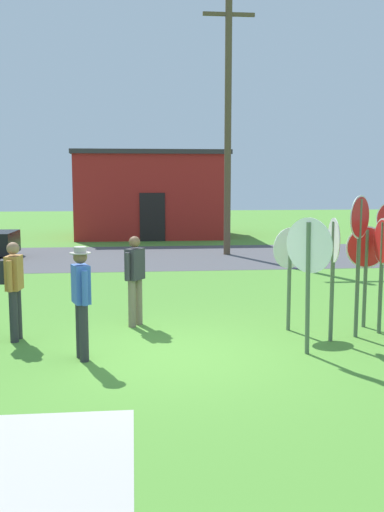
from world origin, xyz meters
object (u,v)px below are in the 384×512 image
(stop_sign_low_front, at_px, (290,261))
(stop_sign_leaning_right, at_px, (382,255))
(stop_sign_leaning_left, at_px, (366,259))
(stop_sign_center_cluster, at_px, (309,261))
(utility_pole, at_px, (228,123))
(stop_sign_rear_right, at_px, (333,258))
(person_in_blue, at_px, (135,276))
(stop_sign_far_back, at_px, (359,241))
(person_holding_notes, at_px, (13,284))
(person_in_teal, at_px, (81,296))

(stop_sign_low_front, height_order, stop_sign_leaning_right, stop_sign_leaning_right)
(stop_sign_leaning_right, bearing_deg, stop_sign_leaning_left, 102.09)
(stop_sign_center_cluster, bearing_deg, stop_sign_leaning_left, 44.57)
(stop_sign_low_front, bearing_deg, utility_pole, 86.88)
(stop_sign_rear_right, bearing_deg, person_in_blue, 157.27)
(stop_sign_far_back, bearing_deg, utility_pole, 92.46)
(utility_pole, xyz_separation_m, person_holding_notes, (-5.40, -10.75, -3.66))
(stop_sign_low_front, bearing_deg, stop_sign_leaning_left, 3.08)
(stop_sign_center_cluster, relative_size, stop_sign_low_front, 1.15)
(stop_sign_low_front, xyz_separation_m, stop_sign_leaning_left, (1.46, 0.08, 0.01))
(stop_sign_low_front, distance_m, stop_sign_leaning_left, 1.46)
(stop_sign_leaning_right, xyz_separation_m, person_in_teal, (-5.14, -1.00, -0.42))
(stop_sign_center_cluster, bearing_deg, person_holding_notes, 165.07)
(stop_sign_far_back, relative_size, stop_sign_leaning_left, 1.31)
(stop_sign_leaning_left, bearing_deg, person_holding_notes, -177.51)
(utility_pole, distance_m, stop_sign_low_front, 11.10)
(stop_sign_leaning_left, bearing_deg, person_in_teal, -163.90)
(utility_pole, xyz_separation_m, person_in_teal, (-4.16, -11.93, -3.66))
(stop_sign_far_back, xyz_separation_m, stop_sign_low_front, (-1.05, 0.58, -0.41))
(stop_sign_leaning_right, relative_size, person_in_teal, 1.18)
(stop_sign_rear_right, relative_size, person_in_teal, 1.21)
(stop_sign_low_front, bearing_deg, person_in_blue, 167.68)
(stop_sign_leaning_left, bearing_deg, stop_sign_rear_right, -137.28)
(stop_sign_center_cluster, height_order, stop_sign_low_front, stop_sign_center_cluster)
(stop_sign_center_cluster, xyz_separation_m, stop_sign_low_front, (0.10, 1.46, -0.21))
(stop_sign_low_front, bearing_deg, stop_sign_far_back, -28.68)
(stop_sign_leaning_left, distance_m, person_holding_notes, 6.30)
(stop_sign_leaning_left, xyz_separation_m, person_holding_notes, (-6.28, -0.27, -0.30))
(stop_sign_leaning_right, bearing_deg, person_in_teal, -168.96)
(person_in_blue, bearing_deg, stop_sign_leaning_right, -12.75)
(person_holding_notes, relative_size, person_in_teal, 0.97)
(utility_pole, xyz_separation_m, stop_sign_center_cluster, (-0.67, -12.01, -3.16))
(stop_sign_rear_right, height_order, stop_sign_leaning_left, stop_sign_rear_right)
(stop_sign_rear_right, bearing_deg, utility_pole, 89.78)
(stop_sign_center_cluster, bearing_deg, stop_sign_rear_right, 47.09)
(utility_pole, relative_size, person_in_blue, 5.27)
(utility_pole, distance_m, stop_sign_rear_right, 11.78)
(stop_sign_far_back, xyz_separation_m, stop_sign_leaning_right, (0.50, 0.20, -0.27))
(utility_pole, distance_m, person_holding_notes, 12.57)
(stop_sign_far_back, height_order, person_in_blue, stop_sign_far_back)
(stop_sign_leaning_left, height_order, person_in_blue, stop_sign_leaning_left)
(utility_pole, height_order, person_holding_notes, utility_pole)
(stop_sign_center_cluster, relative_size, person_holding_notes, 1.28)
(person_in_blue, bearing_deg, stop_sign_center_cluster, -37.63)
(person_in_blue, bearing_deg, stop_sign_far_back, -17.16)
(stop_sign_center_cluster, relative_size, stop_sign_rear_right, 1.03)
(stop_sign_far_back, bearing_deg, stop_sign_leaning_right, 21.75)
(stop_sign_far_back, bearing_deg, person_in_teal, -170.18)
(utility_pole, xyz_separation_m, stop_sign_leaning_right, (0.98, -10.93, -3.23))
(stop_sign_low_front, bearing_deg, stop_sign_leaning_right, -13.52)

